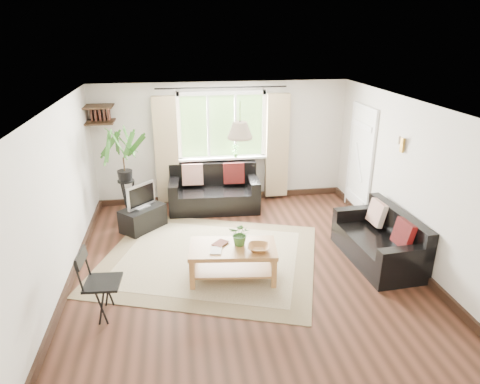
{
  "coord_description": "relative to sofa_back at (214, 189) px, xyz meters",
  "views": [
    {
      "loc": [
        -0.91,
        -5.51,
        3.36
      ],
      "look_at": [
        0.0,
        0.4,
        1.05
      ],
      "focal_mm": 32.0,
      "sensor_mm": 36.0,
      "label": 1
    }
  ],
  "objects": [
    {
      "name": "floor",
      "position": [
        0.23,
        -2.26,
        -0.41
      ],
      "size": [
        5.5,
        5.5,
        0.0
      ],
      "primitive_type": "plane",
      "color": "black",
      "rests_on": "ground"
    },
    {
      "name": "ceiling",
      "position": [
        0.23,
        -2.26,
        1.99
      ],
      "size": [
        5.5,
        5.5,
        0.0
      ],
      "primitive_type": "plane",
      "rotation": [
        3.14,
        0.0,
        0.0
      ],
      "color": "white",
      "rests_on": "floor"
    },
    {
      "name": "wall_back",
      "position": [
        0.23,
        0.49,
        0.79
      ],
      "size": [
        5.0,
        0.02,
        2.4
      ],
      "primitive_type": "cube",
      "color": "beige",
      "rests_on": "floor"
    },
    {
      "name": "wall_front",
      "position": [
        0.23,
        -5.01,
        0.79
      ],
      "size": [
        5.0,
        0.02,
        2.4
      ],
      "primitive_type": "cube",
      "color": "beige",
      "rests_on": "floor"
    },
    {
      "name": "wall_left",
      "position": [
        -2.27,
        -2.26,
        0.79
      ],
      "size": [
        0.02,
        5.5,
        2.4
      ],
      "primitive_type": "cube",
      "color": "beige",
      "rests_on": "floor"
    },
    {
      "name": "wall_right",
      "position": [
        2.73,
        -2.26,
        0.79
      ],
      "size": [
        0.02,
        5.5,
        2.4
      ],
      "primitive_type": "cube",
      "color": "beige",
      "rests_on": "floor"
    },
    {
      "name": "rug",
      "position": [
        -0.27,
        -1.93,
        -0.4
      ],
      "size": [
        3.93,
        3.65,
        0.02
      ],
      "primitive_type": "cube",
      "rotation": [
        0.0,
        0.0,
        -0.33
      ],
      "color": "beige",
      "rests_on": "floor"
    },
    {
      "name": "window",
      "position": [
        0.23,
        0.45,
        1.14
      ],
      "size": [
        2.5,
        0.16,
        2.16
      ],
      "primitive_type": null,
      "color": "white",
      "rests_on": "wall_back"
    },
    {
      "name": "door",
      "position": [
        2.7,
        -0.56,
        0.59
      ],
      "size": [
        0.06,
        0.96,
        2.06
      ],
      "primitive_type": "cube",
      "color": "silver",
      "rests_on": "wall_right"
    },
    {
      "name": "corner_shelf",
      "position": [
        -2.02,
        0.24,
        1.48
      ],
      "size": [
        0.5,
        0.5,
        0.34
      ],
      "primitive_type": null,
      "color": "black",
      "rests_on": "wall_back"
    },
    {
      "name": "pendant_lamp",
      "position": [
        0.23,
        -1.86,
        1.64
      ],
      "size": [
        0.36,
        0.36,
        0.54
      ],
      "primitive_type": null,
      "color": "beige",
      "rests_on": "ceiling"
    },
    {
      "name": "wall_sconce",
      "position": [
        2.66,
        -1.96,
        1.33
      ],
      "size": [
        0.12,
        0.12,
        0.28
      ],
      "primitive_type": null,
      "color": "beige",
      "rests_on": "wall_right"
    },
    {
      "name": "sofa_back",
      "position": [
        0.0,
        0.0,
        0.0
      ],
      "size": [
        1.76,
        0.94,
        0.81
      ],
      "primitive_type": null,
      "rotation": [
        0.0,
        0.0,
        -0.05
      ],
      "color": "black",
      "rests_on": "floor"
    },
    {
      "name": "sofa_right",
      "position": [
        2.27,
        -2.37,
        -0.03
      ],
      "size": [
        1.64,
        0.89,
        0.75
      ],
      "primitive_type": null,
      "rotation": [
        0.0,
        0.0,
        -1.51
      ],
      "color": "black",
      "rests_on": "floor"
    },
    {
      "name": "coffee_table",
      "position": [
        0.02,
        -2.53,
        -0.16
      ],
      "size": [
        1.29,
        0.81,
        0.5
      ],
      "primitive_type": null,
      "rotation": [
        0.0,
        0.0,
        -0.12
      ],
      "color": "brown",
      "rests_on": "floor"
    },
    {
      "name": "table_plant",
      "position": [
        0.14,
        -2.48,
        0.26
      ],
      "size": [
        0.39,
        0.36,
        0.34
      ],
      "primitive_type": "imported",
      "rotation": [
        0.0,
        0.0,
        -0.41
      ],
      "color": "#376327",
      "rests_on": "coffee_table"
    },
    {
      "name": "bowl",
      "position": [
        0.36,
        -2.68,
        0.13
      ],
      "size": [
        0.37,
        0.37,
        0.07
      ],
      "primitive_type": "imported",
      "rotation": [
        0.0,
        0.0,
        -0.26
      ],
      "color": "#966434",
      "rests_on": "coffee_table"
    },
    {
      "name": "book_a",
      "position": [
        -0.3,
        -2.6,
        0.1
      ],
      "size": [
        0.19,
        0.24,
        0.02
      ],
      "primitive_type": "imported",
      "rotation": [
        0.0,
        0.0,
        -0.19
      ],
      "color": "white",
      "rests_on": "coffee_table"
    },
    {
      "name": "book_b",
      "position": [
        -0.2,
        -2.36,
        0.1
      ],
      "size": [
        0.27,
        0.28,
        0.02
      ],
      "primitive_type": "imported",
      "rotation": [
        0.0,
        0.0,
        -0.73
      ],
      "color": "brown",
      "rests_on": "coffee_table"
    },
    {
      "name": "tv_stand",
      "position": [
        -1.33,
        -0.71,
        -0.2
      ],
      "size": [
        0.85,
        0.85,
        0.41
      ],
      "primitive_type": "cube",
      "rotation": [
        0.0,
        0.0,
        0.78
      ],
      "color": "black",
      "rests_on": "floor"
    },
    {
      "name": "tv",
      "position": [
        -1.33,
        -0.71,
        0.23
      ],
      "size": [
        0.56,
        0.55,
        0.45
      ],
      "primitive_type": null,
      "rotation": [
        0.0,
        0.0,
        0.78
      ],
      "color": "#A5A5AA",
      "rests_on": "tv_stand"
    },
    {
      "name": "palm_stand",
      "position": [
        -1.61,
        -0.34,
        0.46
      ],
      "size": [
        0.73,
        0.73,
        1.74
      ],
      "primitive_type": null,
      "rotation": [
        0.0,
        0.0,
        0.08
      ],
      "color": "black",
      "rests_on": "floor"
    },
    {
      "name": "folding_chair",
      "position": [
        -1.66,
        -3.12,
        0.04
      ],
      "size": [
        0.49,
        0.49,
        0.89
      ],
      "primitive_type": null,
      "rotation": [
        0.0,
        0.0,
        1.51
      ],
      "color": "black",
      "rests_on": "floor"
    },
    {
      "name": "sill_plant",
      "position": [
        0.48,
        0.37,
        0.66
      ],
      "size": [
        0.14,
        0.1,
        0.27
      ],
      "primitive_type": "imported",
      "color": "#2D6023",
      "rests_on": "window"
    }
  ]
}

